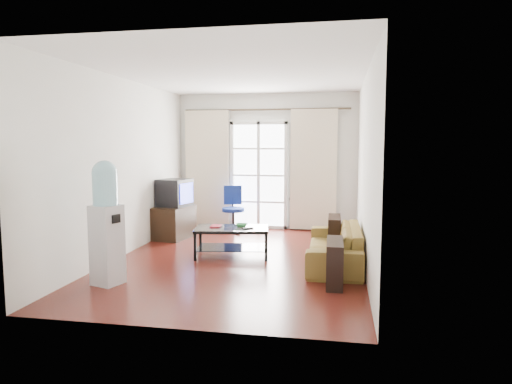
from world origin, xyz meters
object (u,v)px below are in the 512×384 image
coffee_table (232,238)px  tv_stand (173,222)px  sofa (334,245)px  task_chair (233,218)px  crt_tv (174,193)px  water_cooler (106,220)px

coffee_table → tv_stand: tv_stand is taller
sofa → task_chair: 2.85m
crt_tv → tv_stand: bearing=-76.4°
tv_stand → sofa: bearing=-15.5°
sofa → crt_tv: (-2.90, 1.34, 0.56)m
crt_tv → task_chair: size_ratio=0.71×
sofa → crt_tv: size_ratio=2.97×
coffee_table → tv_stand: size_ratio=1.49×
sofa → coffee_table: (-1.54, 0.18, 0.02)m
sofa → crt_tv: crt_tv is taller
tv_stand → task_chair: task_chair is taller
coffee_table → tv_stand: 1.77m
coffee_table → water_cooler: 2.06m
tv_stand → crt_tv: 0.54m
coffee_table → water_cooler: bearing=-126.0°
crt_tv → water_cooler: bearing=-72.8°
crt_tv → water_cooler: size_ratio=0.42×
sofa → task_chair: task_chair is taller
water_cooler → tv_stand: bearing=111.7°
crt_tv → sofa: bearing=-11.5°
coffee_table → crt_tv: crt_tv is taller
sofa → crt_tv: bearing=-115.7°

